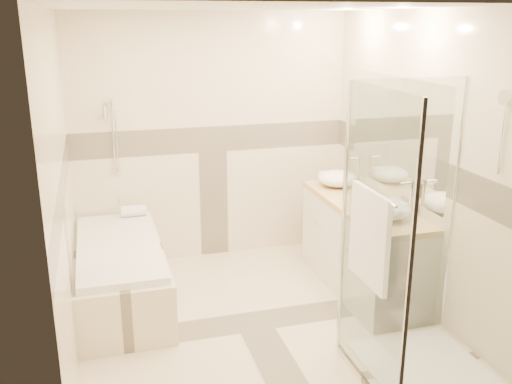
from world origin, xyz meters
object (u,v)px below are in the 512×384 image
object	(u,v)px
bathtub	(120,270)
vessel_sink_near	(337,178)
vanity	(362,247)
amenity_bottle_b	(362,193)
amenity_bottle_a	(363,193)
vessel_sink_far	(386,209)
shower_enclosure	(406,308)

from	to	relation	value
bathtub	vessel_sink_near	xyz separation A→B (m)	(2.13, 0.21, 0.62)
vanity	bathtub	bearing A→B (deg)	170.75
amenity_bottle_b	vessel_sink_near	bearing A→B (deg)	90.00
vanity	amenity_bottle_a	bearing A→B (deg)	154.42
vanity	amenity_bottle_a	distance (m)	0.51
amenity_bottle_a	bathtub	bearing A→B (deg)	170.92
vessel_sink_near	vessel_sink_far	world-z (taller)	vessel_sink_far
vanity	vessel_sink_far	world-z (taller)	vessel_sink_far
vessel_sink_near	amenity_bottle_b	world-z (taller)	amenity_bottle_b
vanity	vessel_sink_far	bearing A→B (deg)	-92.73
bathtub	amenity_bottle_a	size ratio (longest dim) A/B	9.86
amenity_bottle_a	amenity_bottle_b	bearing A→B (deg)	90.00
vessel_sink_near	vanity	bearing A→B (deg)	-87.95
shower_enclosure	vessel_sink_near	distance (m)	1.90
vessel_sink_near	bathtub	bearing A→B (deg)	-174.42
bathtub	vessel_sink_far	size ratio (longest dim) A/B	4.18
amenity_bottle_a	shower_enclosure	bearing A→B (deg)	-102.03
bathtub	vessel_sink_near	distance (m)	2.23
vessel_sink_far	amenity_bottle_a	size ratio (longest dim) A/B	2.36
bathtub	amenity_bottle_a	distance (m)	2.25
amenity_bottle_b	vessel_sink_far	bearing A→B (deg)	-90.00
bathtub	vessel_sink_far	bearing A→B (deg)	-19.84
vessel_sink_near	amenity_bottle_a	xyz separation A→B (m)	(0.00, -0.55, 0.01)
shower_enclosure	bathtub	bearing A→B (deg)	138.90
bathtub	vanity	distance (m)	2.18
amenity_bottle_a	vanity	bearing A→B (deg)	-25.58
bathtub	amenity_bottle_a	world-z (taller)	amenity_bottle_a
amenity_bottle_a	amenity_bottle_b	world-z (taller)	amenity_bottle_a
amenity_bottle_a	amenity_bottle_b	xyz separation A→B (m)	(0.00, 0.01, -0.01)
shower_enclosure	vanity	bearing A→B (deg)	77.03
vessel_sink_far	bathtub	bearing A→B (deg)	160.16
vanity	amenity_bottle_b	bearing A→B (deg)	133.58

